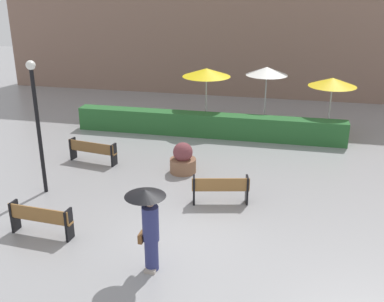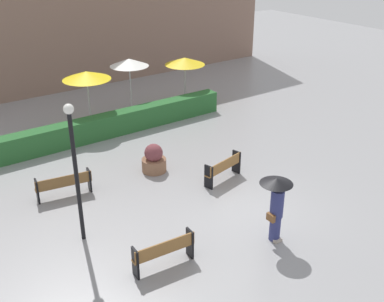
% 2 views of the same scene
% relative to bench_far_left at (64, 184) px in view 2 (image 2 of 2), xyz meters
% --- Properties ---
extents(ground_plane, '(60.00, 60.00, 0.00)m').
position_rel_bench_far_left_xyz_m(ground_plane, '(4.29, -4.59, -0.48)').
color(ground_plane, gray).
extents(bench_far_left, '(1.88, 0.64, 0.81)m').
position_rel_bench_far_left_xyz_m(bench_far_left, '(0.00, 0.00, 0.00)').
color(bench_far_left, brown).
rests_on(bench_far_left, ground).
extents(bench_mid_center, '(1.73, 0.70, 0.86)m').
position_rel_bench_far_left_xyz_m(bench_mid_center, '(5.05, -2.23, 0.03)').
color(bench_mid_center, olive).
rests_on(bench_mid_center, ground).
extents(bench_near_left, '(1.76, 0.46, 0.86)m').
position_rel_bench_far_left_xyz_m(bench_near_left, '(0.75, -5.03, 0.03)').
color(bench_near_left, olive).
rests_on(bench_near_left, ground).
extents(pedestrian_with_umbrella, '(0.93, 0.93, 2.04)m').
position_rel_bench_far_left_xyz_m(pedestrian_with_umbrella, '(3.97, -5.84, 0.82)').
color(pedestrian_with_umbrella, navy).
rests_on(pedestrian_with_umbrella, ground).
extents(planter_pot, '(0.91, 0.91, 1.08)m').
position_rel_bench_far_left_xyz_m(planter_pot, '(3.42, -0.16, -0.02)').
color(planter_pot, brown).
rests_on(planter_pot, ground).
extents(lamp_post, '(0.28, 0.28, 4.15)m').
position_rel_bench_far_left_xyz_m(lamp_post, '(-0.48, -2.59, 2.04)').
color(lamp_post, black).
rests_on(lamp_post, ground).
extents(patio_umbrella_yellow, '(2.09, 2.09, 2.66)m').
position_rel_bench_far_left_xyz_m(patio_umbrella_yellow, '(3.26, 4.99, 1.99)').
color(patio_umbrella_yellow, silver).
rests_on(patio_umbrella_yellow, ground).
extents(patio_umbrella_white, '(1.84, 1.84, 2.66)m').
position_rel_bench_far_left_xyz_m(patio_umbrella_white, '(5.79, 5.82, 1.99)').
color(patio_umbrella_white, silver).
rests_on(patio_umbrella_white, ground).
extents(patio_umbrella_yellow_far, '(1.99, 1.99, 2.44)m').
position_rel_bench_far_left_xyz_m(patio_umbrella_yellow_far, '(8.55, 5.19, 1.77)').
color(patio_umbrella_yellow_far, silver).
rests_on(patio_umbrella_yellow_far, ground).
extents(hedge_strip, '(11.37, 0.70, 0.98)m').
position_rel_bench_far_left_xyz_m(hedge_strip, '(3.56, 3.81, 0.01)').
color(hedge_strip, '#28602D').
rests_on(hedge_strip, ground).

